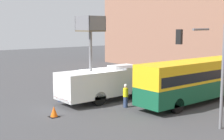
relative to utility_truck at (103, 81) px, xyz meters
The scene contains 8 objects.
ground_plane 1.67m from the utility_truck, 100.45° to the right, with size 120.00×120.00×0.00m, color #424244.
utility_truck is the anchor object (origin of this frame).
city_bus 7.26m from the utility_truck, 45.79° to the left, with size 2.46×11.09×3.30m.
traffic_light_pole 9.26m from the utility_truck, ahead, with size 2.85×2.59×6.00m.
road_worker_near_truck 3.45m from the utility_truck, 124.15° to the right, with size 0.38×0.38×1.84m.
road_worker_directing 2.81m from the utility_truck, ahead, with size 0.38×0.38×1.74m.
traffic_cone_near_truck 5.62m from the utility_truck, 73.02° to the right, with size 0.62×0.62×0.71m.
parked_car_curbside 8.18m from the utility_truck, 150.49° to the left, with size 1.72×4.48×1.49m.
Camera 1 is at (19.45, -14.27, 5.82)m, focal length 50.00 mm.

